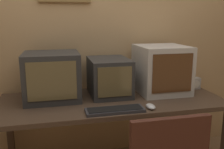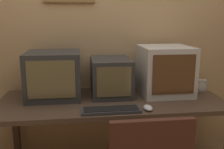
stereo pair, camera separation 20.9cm
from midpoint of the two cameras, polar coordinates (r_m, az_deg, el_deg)
wall_back at (r=2.49m, az=1.12°, el=10.69°), size 8.00×0.08×2.60m
desk at (r=2.17m, az=2.78°, el=-7.42°), size 1.90×0.77×0.72m
monitor_left at (r=2.19m, az=-10.50°, el=-0.10°), size 0.46×0.43×0.40m
monitor_center at (r=2.25m, az=2.36°, el=-0.52°), size 0.35×0.46×0.33m
monitor_right at (r=2.34m, az=14.46°, el=0.94°), size 0.44×0.46×0.44m
keyboard_main at (r=1.87m, az=2.99°, el=-8.16°), size 0.44×0.14×0.03m
mouse_near_keyboard at (r=1.93m, az=11.33°, el=-7.52°), size 0.06×0.11×0.03m
desk_clock at (r=2.54m, az=21.78°, el=-2.41°), size 0.11×0.07×0.11m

